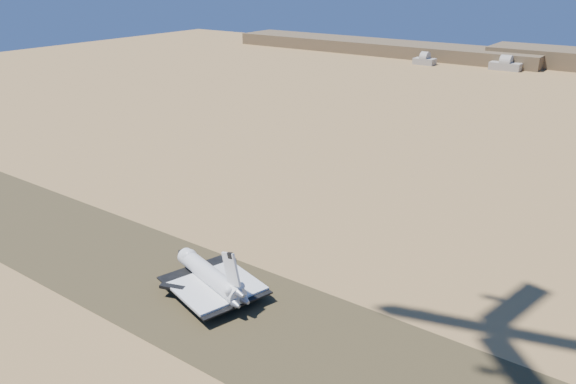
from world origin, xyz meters
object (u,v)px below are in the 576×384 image
Objects in this scene: shuttle at (210,277)px; crew_b at (219,307)px; crew_a at (208,308)px; crew_c at (213,311)px.

shuttle is 22.22× the size of crew_b.
shuttle is 12.09m from crew_b.
shuttle reaches higher than crew_a.
shuttle is at bearing -13.05° from crew_c.
crew_b reaches higher than crew_a.
crew_b is at bearing -68.10° from crew_c.
crew_c is (2.23, -0.38, -0.08)m from crew_a.
crew_a is at bearing -33.81° from shuttle.
crew_a is (6.87, -8.19, -4.36)m from shuttle.
crew_a reaches higher than crew_c.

